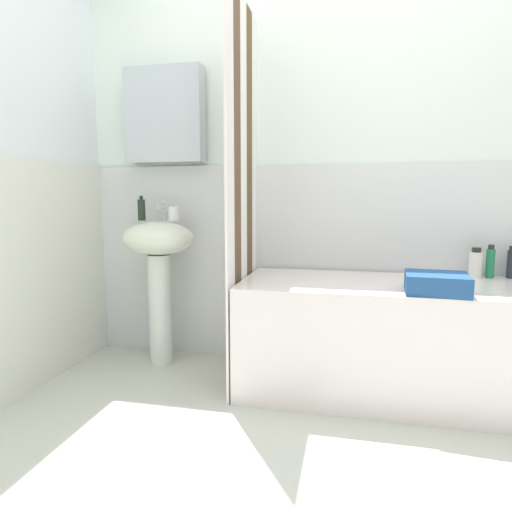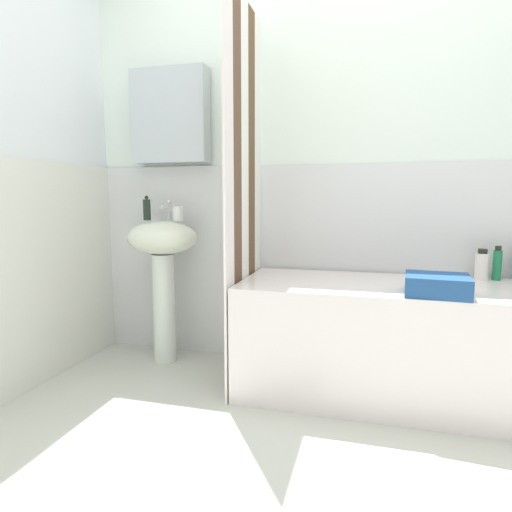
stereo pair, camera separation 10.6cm
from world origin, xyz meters
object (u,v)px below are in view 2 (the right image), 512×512
at_px(bathtub, 399,341).
at_px(conditioner_bottle, 482,266).
at_px(sink, 163,259).
at_px(soap_dispenser, 147,209).
at_px(towel_folded, 437,285).
at_px(toothbrush_cup, 178,214).
at_px(body_wash_bottle, 497,264).

height_order(bathtub, conditioner_bottle, conditioner_bottle).
distance_m(sink, soap_dispenser, 0.34).
bearing_deg(sink, towel_folded, -12.46).
height_order(sink, soap_dispenser, soap_dispenser).
relative_size(sink, toothbrush_cup, 10.10).
height_order(toothbrush_cup, bathtub, toothbrush_cup).
xyz_separation_m(conditioner_bottle, towel_folded, (-0.27, -0.43, -0.03)).
bearing_deg(towel_folded, body_wash_bottle, 52.62).
bearing_deg(sink, toothbrush_cup, 27.50).
height_order(sink, conditioner_bottle, sink).
distance_m(body_wash_bottle, conditioner_bottle, 0.08).
relative_size(sink, towel_folded, 3.24).
relative_size(soap_dispenser, body_wash_bottle, 0.85).
bearing_deg(body_wash_bottle, sink, -176.23).
bearing_deg(towel_folded, soap_dispenser, 166.14).
bearing_deg(bathtub, body_wash_bottle, 27.73).
bearing_deg(conditioner_bottle, body_wash_bottle, 18.02).
distance_m(soap_dispenser, bathtub, 1.65).
xyz_separation_m(body_wash_bottle, towel_folded, (-0.35, -0.45, -0.04)).
xyz_separation_m(soap_dispenser, conditioner_bottle, (1.91, 0.02, -0.28)).
distance_m(soap_dispenser, conditioner_bottle, 1.93).
height_order(sink, towel_folded, sink).
bearing_deg(sink, body_wash_bottle, 3.77).
relative_size(sink, bathtub, 0.54).
xyz_separation_m(toothbrush_cup, body_wash_bottle, (1.76, 0.08, -0.25)).
bearing_deg(soap_dispenser, toothbrush_cup, -7.03).
xyz_separation_m(toothbrush_cup, towel_folded, (1.42, -0.38, -0.29)).
bearing_deg(toothbrush_cup, soap_dispenser, 172.97).
bearing_deg(body_wash_bottle, conditioner_bottle, -161.98).
bearing_deg(body_wash_bottle, toothbrush_cup, -177.51).
distance_m(toothbrush_cup, towel_folded, 1.49).
bearing_deg(bathtub, towel_folded, -55.81).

